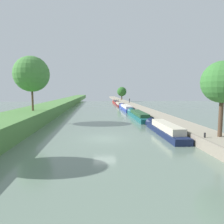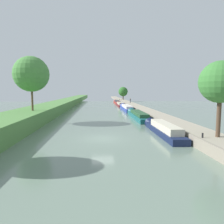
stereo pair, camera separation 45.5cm
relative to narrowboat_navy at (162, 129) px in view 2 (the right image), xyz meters
The scene contains 14 objects.
ground_plane 7.81m from the narrowboat_navy, 163.42° to the right, with size 160.00×160.00×0.00m, color slate.
right_towpath 3.74m from the narrowboat_navy, 36.44° to the right, with size 3.35×260.00×1.01m.
stone_quay 2.53m from the narrowboat_navy, 61.38° to the right, with size 0.25×260.00×1.06m.
narrowboat_navy is the anchor object (origin of this frame).
narrowboat_teal 14.66m from the narrowboat_navy, 91.38° to the left, with size 2.01×15.32×1.93m.
narrowboat_blue 31.67m from the narrowboat_navy, 90.58° to the left, with size 2.06×16.44×2.02m.
narrowboat_maroon 47.04m from the narrowboat_navy, 90.45° to the left, with size 2.14×14.30×2.04m.
narrowboat_red 61.70m from the narrowboat_navy, 90.27° to the left, with size 1.87×15.85×1.79m.
tree_rightbank_near 9.10m from the narrowboat_navy, 63.31° to the right, with size 3.87×3.87×7.05m.
tree_rightbank_midnear 73.63m from the narrowboat_navy, 87.12° to the left, with size 4.46×4.46×6.05m.
tree_leftbank_downstream 21.81m from the narrowboat_navy, 154.37° to the left, with size 5.58×5.58×8.59m.
person_walking 47.78m from the narrowboat_navy, 86.08° to the left, with size 0.34×0.34×1.66m.
mooring_bollard_near 6.99m from the narrowboat_navy, 76.39° to the right, with size 0.16×0.16×0.45m.
mooring_bollard_far 69.08m from the narrowboat_navy, 88.64° to the left, with size 0.16×0.16×0.45m.
Camera 2 is at (-0.39, -22.55, 5.35)m, focal length 33.00 mm.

